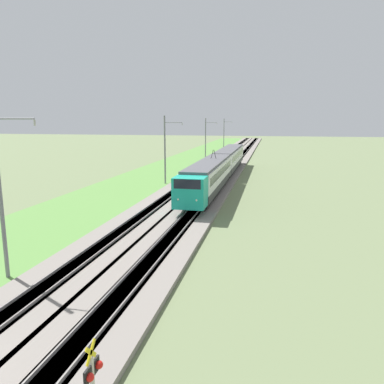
% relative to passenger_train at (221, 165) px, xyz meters
% --- Properties ---
extents(ballast_main, '(240.00, 4.40, 0.30)m').
position_rel_passenger_train_xyz_m(ballast_main, '(5.50, 4.11, -2.23)').
color(ballast_main, gray).
rests_on(ballast_main, ground).
extents(ballast_adjacent, '(240.00, 4.40, 0.30)m').
position_rel_passenger_train_xyz_m(ballast_adjacent, '(5.50, -0.00, -2.23)').
color(ballast_adjacent, gray).
rests_on(ballast_adjacent, ground).
extents(track_main, '(240.00, 1.57, 0.45)m').
position_rel_passenger_train_xyz_m(track_main, '(5.50, 4.11, -2.22)').
color(track_main, '#4C4238').
rests_on(track_main, ground).
extents(track_adjacent, '(240.00, 1.57, 0.45)m').
position_rel_passenger_train_xyz_m(track_adjacent, '(5.50, -0.00, -2.22)').
color(track_adjacent, '#4C4238').
rests_on(track_adjacent, ground).
extents(grass_verge, '(240.00, 11.77, 0.12)m').
position_rel_passenger_train_xyz_m(grass_verge, '(5.50, 10.61, -2.32)').
color(grass_verge, '#5B8E42').
rests_on(grass_verge, ground).
extents(passenger_train, '(43.40, 2.97, 5.08)m').
position_rel_passenger_train_xyz_m(passenger_train, '(0.00, 0.00, 0.00)').
color(passenger_train, '#19A88E').
rests_on(passenger_train, ground).
extents(catenary_mast_near, '(0.22, 2.56, 9.64)m').
position_rel_passenger_train_xyz_m(catenary_mast_near, '(-35.66, 7.05, 2.58)').
color(catenary_mast_near, slate).
rests_on(catenary_mast_near, ground).
extents(catenary_mast_mid, '(0.22, 2.56, 9.23)m').
position_rel_passenger_train_xyz_m(catenary_mast_mid, '(-4.05, 7.05, 2.38)').
color(catenary_mast_mid, slate).
rests_on(catenary_mast_mid, ground).
extents(catenary_mast_far, '(0.22, 2.56, 9.00)m').
position_rel_passenger_train_xyz_m(catenary_mast_far, '(27.56, 7.05, 2.27)').
color(catenary_mast_far, slate).
rests_on(catenary_mast_far, ground).
extents(catenary_mast_distant, '(0.22, 2.56, 9.00)m').
position_rel_passenger_train_xyz_m(catenary_mast_distant, '(59.17, 7.05, 2.27)').
color(catenary_mast_distant, slate).
rests_on(catenary_mast_distant, ground).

